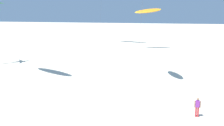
# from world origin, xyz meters

# --- Properties ---
(flying_kite_5) EXTENTS (5.65, 3.75, 8.85)m
(flying_kite_5) POSITION_xyz_m (3.01, 54.27, 8.05)
(flying_kite_5) COLOR orange
(flying_kite_5) RESTS_ON ground
(person_near_right) EXTENTS (0.51, 0.21, 1.63)m
(person_near_right) POSITION_xyz_m (9.30, 19.06, 0.90)
(person_near_right) COLOR red
(person_near_right) RESTS_ON ground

